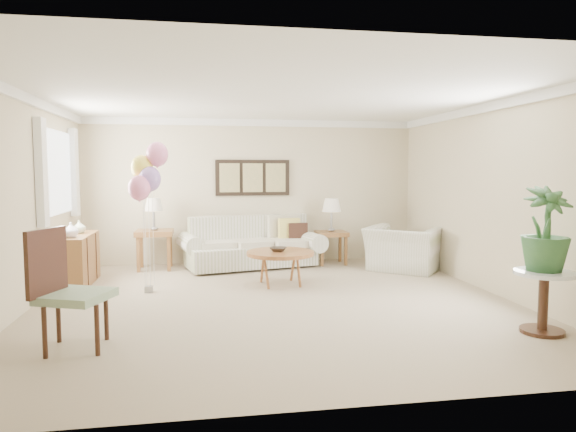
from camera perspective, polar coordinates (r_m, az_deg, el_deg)
The scene contains 18 objects.
ground_plane at distance 6.65m, azimuth -1.38°, elevation -9.53°, with size 6.00×6.00×0.00m, color tan.
room_shell at distance 6.52m, azimuth -2.48°, elevation 4.63°, with size 6.04×6.04×2.60m.
wall_art_triptych at distance 9.38m, azimuth -3.94°, elevation 4.26°, with size 1.35×0.06×0.65m.
sofa at distance 8.98m, azimuth -4.13°, elevation -3.47°, with size 2.58×1.35×0.88m.
end_table_left at distance 9.00m, azimuth -14.61°, elevation -2.22°, with size 0.62×0.56×0.67m.
end_table_right at distance 9.26m, azimuth 4.84°, elevation -2.30°, with size 0.54×0.49×0.59m.
lamp_left at distance 8.95m, azimuth -14.69°, elevation 1.12°, with size 0.31×0.31×0.55m.
lamp_right at distance 9.21m, azimuth 4.86°, elevation 1.08°, with size 0.34×0.34×0.59m.
coffee_table at distance 7.53m, azimuth -0.87°, elevation -4.24°, with size 0.99×0.99×0.50m.
decor_bowl at distance 7.51m, azimuth -1.09°, elevation -3.72°, with size 0.25×0.25×0.06m, color #2F271E.
armchair at distance 8.84m, azimuth 12.71°, elevation -3.58°, with size 1.14×0.99×0.74m, color silver.
side_table at distance 5.93m, azimuth 26.55°, elevation -7.02°, with size 0.60×0.60×0.65m.
potted_plant at distance 5.86m, azimuth 26.68°, elevation -1.26°, with size 0.49×0.49×0.87m, color #29542D.
accent_chair at distance 5.24m, azimuth -23.43°, elevation -7.25°, with size 0.73×0.72×1.14m.
credenza at distance 8.20m, azimuth -22.50°, elevation -4.50°, with size 0.46×1.20×0.74m.
vase_white at distance 7.82m, azimuth -22.99°, elevation -1.43°, with size 0.20×0.20×0.21m, color white.
vase_sage at distance 8.30m, azimuth -22.19°, elevation -1.12°, with size 0.19×0.19×0.20m, color beige.
balloon_cluster at distance 7.22m, azimuth -15.38°, elevation 4.62°, with size 0.52×0.50×2.07m.
Camera 1 is at (-0.90, -6.37, 1.67)m, focal length 32.00 mm.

